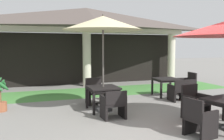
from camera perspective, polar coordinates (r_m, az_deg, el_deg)
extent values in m
plane|color=gray|center=(6.21, 11.11, -13.63)|extent=(60.00, 60.00, 0.00)
cylinder|color=beige|center=(12.59, -5.78, 2.36)|extent=(0.42, 0.42, 2.68)
cylinder|color=beige|center=(14.59, 13.43, 2.67)|extent=(0.42, 0.42, 2.68)
cube|color=beige|center=(12.59, -5.84, 9.02)|extent=(10.69, 0.70, 0.24)
pyramid|color=#514742|center=(12.65, -5.87, 11.77)|extent=(11.09, 2.94, 0.98)
cube|color=black|center=(13.46, -6.71, 2.55)|extent=(10.49, 0.16, 2.68)
cube|color=#47843D|center=(11.11, -3.57, -4.99)|extent=(12.89, 2.37, 0.01)
cube|color=black|center=(7.83, -2.03, -4.02)|extent=(0.92, 0.92, 0.05)
cube|color=black|center=(7.84, -2.03, -4.48)|extent=(0.84, 0.84, 0.08)
cube|color=black|center=(7.39, -4.16, -7.89)|extent=(0.07, 0.07, 0.63)
cube|color=black|center=(7.66, 2.00, -7.41)|extent=(0.07, 0.07, 0.63)
cube|color=black|center=(8.19, -5.76, -6.58)|extent=(0.07, 0.07, 0.63)
cube|color=black|center=(8.43, -0.14, -6.21)|extent=(0.07, 0.07, 0.63)
cube|color=#2D2D2D|center=(7.97, -2.01, -8.90)|extent=(0.45, 0.45, 0.09)
cylinder|color=#4C4742|center=(7.75, -2.04, 0.45)|extent=(0.06, 0.06, 2.69)
cone|color=beige|center=(7.75, -2.08, 10.70)|extent=(2.47, 2.47, 0.43)
sphere|color=#4C4742|center=(7.78, -2.08, 12.49)|extent=(0.06, 0.06, 0.06)
cube|color=black|center=(8.74, -3.84, -5.15)|extent=(0.57, 0.55, 0.07)
cube|color=silver|center=(8.73, -3.84, -4.77)|extent=(0.53, 0.51, 0.05)
cube|color=black|center=(8.94, -4.30, -3.22)|extent=(0.57, 0.06, 0.45)
cube|color=black|center=(8.83, -2.17, -5.55)|extent=(0.06, 0.55, 0.67)
cube|color=black|center=(8.69, -5.53, -5.76)|extent=(0.06, 0.55, 0.67)
cube|color=black|center=(8.62, -1.71, -6.80)|extent=(0.06, 0.06, 0.38)
cube|color=black|center=(8.48, -5.06, -7.03)|extent=(0.06, 0.06, 0.38)
cube|color=black|center=(9.09, -2.69, -6.17)|extent=(0.06, 0.06, 0.38)
cube|color=black|center=(8.95, -5.87, -6.37)|extent=(0.06, 0.06, 0.38)
cube|color=black|center=(7.05, 0.25, -7.72)|extent=(0.61, 0.55, 0.07)
cube|color=silver|center=(7.03, 0.25, -7.25)|extent=(0.56, 0.51, 0.05)
cube|color=black|center=(6.77, 0.99, -6.39)|extent=(0.61, 0.06, 0.37)
cube|color=black|center=(6.98, -1.96, -8.61)|extent=(0.06, 0.55, 0.65)
cube|color=black|center=(7.17, 2.41, -8.23)|extent=(0.06, 0.55, 0.65)
cube|color=black|center=(7.24, -2.50, -9.19)|extent=(0.06, 0.06, 0.38)
cube|color=black|center=(7.42, 1.62, -8.83)|extent=(0.06, 0.06, 0.38)
cube|color=black|center=(6.79, -1.25, -10.19)|extent=(0.06, 0.06, 0.38)
cube|color=black|center=(6.98, 3.11, -9.77)|extent=(0.06, 0.06, 0.38)
cube|color=black|center=(10.32, 12.28, -2.00)|extent=(0.97, 0.97, 0.05)
cube|color=black|center=(10.33, 12.27, -2.31)|extent=(0.90, 0.90, 0.06)
cube|color=black|center=(9.83, 11.18, -4.67)|extent=(0.08, 0.08, 0.61)
cube|color=black|center=(10.22, 15.37, -4.38)|extent=(0.08, 0.08, 0.61)
cube|color=black|center=(10.57, 9.20, -3.92)|extent=(0.08, 0.08, 0.61)
cube|color=black|center=(10.94, 13.18, -3.69)|extent=(0.08, 0.08, 0.61)
cube|color=black|center=(10.82, 16.70, -3.25)|extent=(0.59, 0.64, 0.07)
cube|color=silver|center=(10.82, 16.71, -2.93)|extent=(0.54, 0.59, 0.05)
cube|color=black|center=(10.92, 17.86, -1.77)|extent=(0.11, 0.60, 0.47)
cube|color=black|center=(10.60, 17.48, -3.90)|extent=(0.54, 0.11, 0.68)
cube|color=black|center=(11.07, 15.93, -3.46)|extent=(0.54, 0.11, 0.68)
cube|color=black|center=(10.51, 16.31, -4.76)|extent=(0.06, 0.06, 0.39)
cube|color=black|center=(10.97, 14.84, -4.30)|extent=(0.06, 0.06, 0.39)
cube|color=black|center=(10.76, 18.53, -4.58)|extent=(0.06, 0.06, 0.39)
cube|color=black|center=(11.22, 17.00, -4.14)|extent=(0.06, 0.06, 0.39)
cube|color=black|center=(9.55, 14.83, -4.54)|extent=(0.61, 0.62, 0.07)
cube|color=silver|center=(9.54, 14.84, -4.19)|extent=(0.56, 0.57, 0.05)
cube|color=black|center=(9.29, 15.69, -3.47)|extent=(0.57, 0.11, 0.37)
cube|color=black|center=(9.44, 13.43, -5.15)|extent=(0.11, 0.58, 0.61)
cube|color=black|center=(9.70, 16.17, -4.94)|extent=(0.11, 0.58, 0.61)
cube|color=black|center=(9.69, 12.72, -5.62)|extent=(0.06, 0.06, 0.35)
cube|color=black|center=(9.94, 15.33, -5.41)|extent=(0.06, 0.06, 0.35)
cube|color=black|center=(9.24, 14.23, -6.20)|extent=(0.06, 0.06, 0.35)
cube|color=black|center=(9.50, 16.93, -5.96)|extent=(0.06, 0.06, 0.35)
cube|color=black|center=(6.72, 19.46, -9.60)|extent=(0.08, 0.08, 0.62)
cube|color=black|center=(7.45, 24.28, -8.30)|extent=(0.08, 0.08, 0.62)
cube|color=black|center=(7.39, 18.64, -7.28)|extent=(0.69, 0.63, 0.07)
cube|color=silver|center=(7.38, 18.65, -6.83)|extent=(0.63, 0.58, 0.05)
cube|color=black|center=(7.50, 17.29, -4.95)|extent=(0.60, 0.17, 0.47)
cube|color=black|center=(7.62, 20.02, -7.64)|extent=(0.15, 0.53, 0.67)
cube|color=black|center=(7.21, 17.13, -8.30)|extent=(0.15, 0.53, 0.67)
cube|color=black|center=(7.50, 21.35, -8.99)|extent=(0.07, 0.07, 0.39)
cube|color=black|center=(7.10, 18.56, -9.73)|extent=(0.07, 0.07, 0.39)
cube|color=black|center=(7.80, 18.60, -8.36)|extent=(0.07, 0.07, 0.39)
cube|color=black|center=(7.41, 15.78, -9.01)|extent=(0.07, 0.07, 0.39)
cube|color=black|center=(5.99, 19.53, -10.54)|extent=(0.62, 0.63, 0.07)
cube|color=silver|center=(5.98, 19.55, -9.99)|extent=(0.57, 0.58, 0.05)
cube|color=black|center=(5.75, 18.02, -8.49)|extent=(0.16, 0.55, 0.45)
cube|color=black|center=(6.17, 17.70, -10.82)|extent=(0.53, 0.15, 0.63)
cube|color=black|center=(5.86, 21.41, -11.82)|extent=(0.53, 0.15, 0.63)
cube|color=black|center=(6.38, 19.17, -11.60)|extent=(0.07, 0.07, 0.37)
cube|color=black|center=(6.09, 22.72, -12.55)|extent=(0.07, 0.07, 0.37)
cube|color=black|center=(6.04, 16.18, -12.47)|extent=(0.07, 0.07, 0.37)
cube|color=black|center=(5.74, 19.79, -13.56)|extent=(0.07, 0.07, 0.37)
cylinder|color=#995638|center=(8.56, -24.13, -7.67)|extent=(0.38, 0.38, 0.29)
cylinder|color=brown|center=(8.49, -24.22, -5.45)|extent=(0.07, 0.07, 0.38)
ellipsoid|color=#286B33|center=(8.45, -23.47, -3.29)|extent=(0.15, 0.33, 0.32)
ellipsoid|color=#286B33|center=(8.52, -23.96, -3.05)|extent=(0.29, 0.22, 0.36)
ellipsoid|color=#286B33|center=(8.26, -23.80, -3.25)|extent=(0.44, 0.29, 0.40)
ellipsoid|color=#9E5633|center=(9.52, -1.99, -5.83)|extent=(0.27, 0.27, 0.31)
sphere|color=#9E5633|center=(9.48, -2.00, -4.68)|extent=(0.08, 0.08, 0.08)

